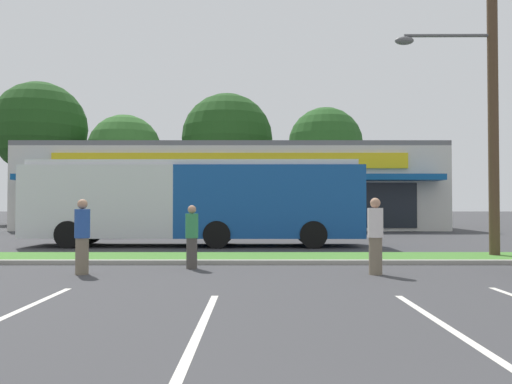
{
  "coord_description": "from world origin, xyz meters",
  "views": [
    {
      "loc": [
        -1.31,
        -1.24,
        1.59
      ],
      "look_at": [
        -1.23,
        18.1,
        2.05
      ],
      "focal_mm": 37.03,
      "sensor_mm": 36.0,
      "label": 1
    }
  ],
  "objects_px": {
    "car_1": "(103,221)",
    "pedestrian_far": "(80,237)",
    "car_2": "(257,220)",
    "pedestrian_by_pole": "(373,236)",
    "city_bus": "(193,200)",
    "utility_pole": "(485,92)",
    "pedestrian_near_bench": "(190,237)"
  },
  "relations": [
    {
      "from": "car_1",
      "to": "car_2",
      "type": "height_order",
      "value": "car_2"
    },
    {
      "from": "utility_pole",
      "to": "car_1",
      "type": "distance_m",
      "value": 18.21
    },
    {
      "from": "city_bus",
      "to": "pedestrian_by_pole",
      "type": "height_order",
      "value": "city_bus"
    },
    {
      "from": "city_bus",
      "to": "car_1",
      "type": "xyz_separation_m",
      "value": [
        -5.06,
        5.63,
        -1.0
      ]
    },
    {
      "from": "pedestrian_by_pole",
      "to": "utility_pole",
      "type": "bearing_deg",
      "value": 154.78
    },
    {
      "from": "car_1",
      "to": "car_2",
      "type": "distance_m",
      "value": 7.63
    },
    {
      "from": "pedestrian_by_pole",
      "to": "pedestrian_far",
      "type": "bearing_deg",
      "value": -65.48
    },
    {
      "from": "car_2",
      "to": "pedestrian_by_pole",
      "type": "distance_m",
      "value": 15.03
    },
    {
      "from": "city_bus",
      "to": "pedestrian_by_pole",
      "type": "relative_size",
      "value": 7.34
    },
    {
      "from": "car_1",
      "to": "car_2",
      "type": "xyz_separation_m",
      "value": [
        7.59,
        0.83,
        0.02
      ]
    },
    {
      "from": "utility_pole",
      "to": "car_2",
      "type": "height_order",
      "value": "utility_pole"
    },
    {
      "from": "city_bus",
      "to": "utility_pole",
      "type": "bearing_deg",
      "value": 152.59
    },
    {
      "from": "pedestrian_near_bench",
      "to": "pedestrian_far",
      "type": "bearing_deg",
      "value": 104.88
    },
    {
      "from": "utility_pole",
      "to": "pedestrian_by_pole",
      "type": "bearing_deg",
      "value": -140.01
    },
    {
      "from": "car_1",
      "to": "pedestrian_near_bench",
      "type": "distance_m",
      "value": 14.13
    },
    {
      "from": "pedestrian_near_bench",
      "to": "pedestrian_by_pole",
      "type": "height_order",
      "value": "pedestrian_by_pole"
    },
    {
      "from": "car_2",
      "to": "pedestrian_near_bench",
      "type": "relative_size",
      "value": 3.0
    },
    {
      "from": "city_bus",
      "to": "pedestrian_near_bench",
      "type": "bearing_deg",
      "value": 96.68
    },
    {
      "from": "car_1",
      "to": "pedestrian_far",
      "type": "xyz_separation_m",
      "value": [
        3.46,
        -13.95,
        0.09
      ]
    },
    {
      "from": "car_1",
      "to": "pedestrian_far",
      "type": "relative_size",
      "value": 2.48
    },
    {
      "from": "city_bus",
      "to": "pedestrian_near_bench",
      "type": "distance_m",
      "value": 7.34
    },
    {
      "from": "city_bus",
      "to": "car_1",
      "type": "relative_size",
      "value": 3.0
    },
    {
      "from": "car_2",
      "to": "pedestrian_by_pole",
      "type": "height_order",
      "value": "pedestrian_by_pole"
    },
    {
      "from": "car_1",
      "to": "pedestrian_by_pole",
      "type": "relative_size",
      "value": 2.44
    },
    {
      "from": "car_1",
      "to": "car_2",
      "type": "bearing_deg",
      "value": 6.23
    },
    {
      "from": "car_1",
      "to": "pedestrian_by_pole",
      "type": "height_order",
      "value": "pedestrian_by_pole"
    },
    {
      "from": "pedestrian_near_bench",
      "to": "pedestrian_by_pole",
      "type": "distance_m",
      "value": 4.46
    },
    {
      "from": "car_1",
      "to": "pedestrian_by_pole",
      "type": "distance_m",
      "value": 17.28
    },
    {
      "from": "pedestrian_by_pole",
      "to": "pedestrian_far",
      "type": "xyz_separation_m",
      "value": [
        -6.69,
        0.03,
        -0.01
      ]
    },
    {
      "from": "utility_pole",
      "to": "car_1",
      "type": "xyz_separation_m",
      "value": [
        -14.27,
        10.52,
        -4.15
      ]
    },
    {
      "from": "car_1",
      "to": "pedestrian_far",
      "type": "distance_m",
      "value": 14.37
    },
    {
      "from": "utility_pole",
      "to": "pedestrian_far",
      "type": "distance_m",
      "value": 12.04
    }
  ]
}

